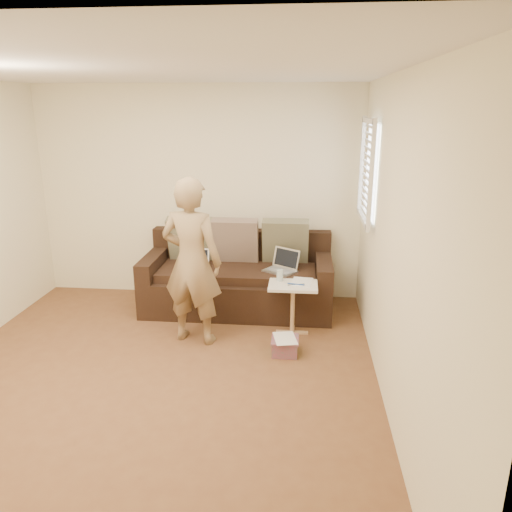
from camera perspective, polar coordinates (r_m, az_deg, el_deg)
name	(u,v)px	position (r m, az deg, el deg)	size (l,w,h in m)	color
floor	(150,385)	(4.55, -12.19, -14.41)	(4.50, 4.50, 0.00)	brown
ceiling	(127,69)	(3.91, -14.71, 20.29)	(4.50, 4.50, 0.00)	white
wall_back	(198,194)	(6.16, -6.72, 7.16)	(4.00, 4.00, 0.00)	#F1E9BC
wall_right	(395,249)	(3.89, 15.83, 0.81)	(4.50, 4.50, 0.00)	#F1E9BC
window_blinds	(368,171)	(5.26, 12.86, 9.59)	(0.12, 0.88, 1.08)	white
sofa	(238,275)	(5.83, -2.14, -2.19)	(2.20, 0.95, 0.85)	black
pillow_left	(191,239)	(6.04, -7.55, 1.98)	(0.55, 0.14, 0.55)	#65634B
pillow_mid	(235,241)	(5.92, -2.41, 1.80)	(0.55, 0.14, 0.55)	#7A5F57
pillow_right	(285,241)	(5.89, 3.42, 1.72)	(0.55, 0.14, 0.55)	#65634B
laptop_silver	(280,272)	(5.64, 2.78, -1.84)	(0.35, 0.25, 0.23)	#B7BABC
laptop_white	(194,269)	(5.77, -7.20, -1.51)	(0.31, 0.22, 0.22)	white
person	(192,262)	(4.94, -7.45, -0.65)	(0.62, 0.42, 1.71)	olive
side_table	(292,309)	(5.25, 4.25, -6.15)	(0.51, 0.36, 0.56)	silver
drinking_glass	(280,275)	(5.23, 2.78, -2.23)	(0.07, 0.07, 0.12)	silver
scissors	(296,284)	(5.12, 4.66, -3.30)	(0.18, 0.10, 0.02)	silver
paper_on_table	(302,282)	(5.21, 5.31, -3.02)	(0.21, 0.30, 0.00)	white
striped_box	(285,346)	(4.92, 3.37, -10.36)	(0.27, 0.27, 0.17)	#D62058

